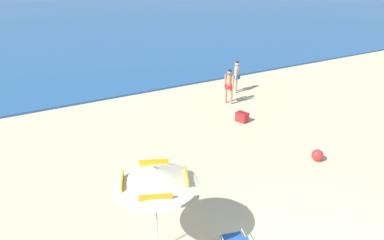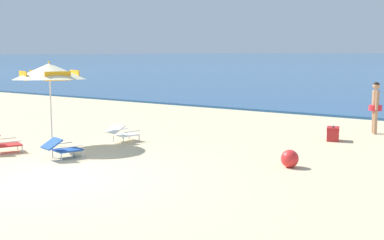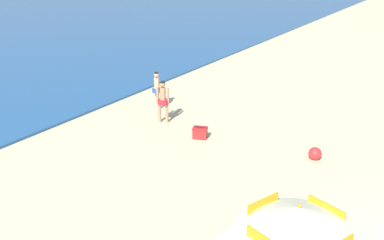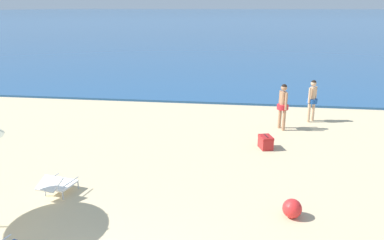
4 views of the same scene
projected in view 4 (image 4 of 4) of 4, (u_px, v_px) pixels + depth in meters
ocean_water at (243, 11)px, 395.51m from camera, size 800.00×800.00×0.10m
lounge_chair_facing_sea at (57, 184)px, 8.52m from camera, size 0.70×0.97×0.52m
person_standing_near_shore at (283, 103)px, 12.95m from camera, size 0.40×0.45×1.64m
person_standing_beside at (312, 98)px, 13.87m from camera, size 0.39×0.39×1.60m
cooler_box at (266, 142)px, 11.37m from camera, size 0.48×0.58×0.43m
beach_ball at (292, 208)px, 7.63m from camera, size 0.40×0.40×0.40m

